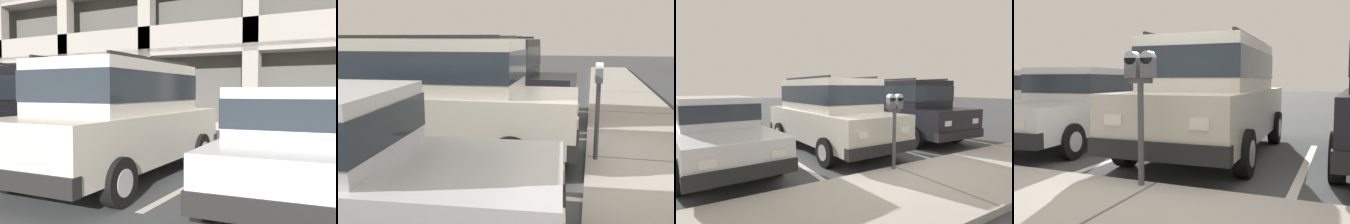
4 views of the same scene
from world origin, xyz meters
TOP-DOWN VIEW (x-y plane):
  - ground_plane at (0.00, 0.00)m, footprint 80.00×80.00m
  - sidewalk at (0.00, 1.30)m, footprint 40.00×2.20m
  - parking_stall_lines at (1.47, -1.40)m, footprint 11.85×4.80m
  - silver_suv at (0.17, -2.33)m, footprint 2.12×4.84m
  - dark_hatchback at (3.06, -2.27)m, footprint 2.07×4.60m
  - parking_meter_near at (0.12, 0.35)m, footprint 0.35×0.12m

SIDE VIEW (x-z plane):
  - ground_plane at x=0.00m, z-range -0.10..0.00m
  - parking_stall_lines at x=1.47m, z-range 0.00..0.01m
  - sidewalk at x=0.00m, z-range 0.00..0.12m
  - dark_hatchback at x=3.06m, z-range 0.05..1.59m
  - silver_suv at x=0.17m, z-range 0.07..2.11m
  - parking_meter_near at x=0.12m, z-range 0.49..1.99m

